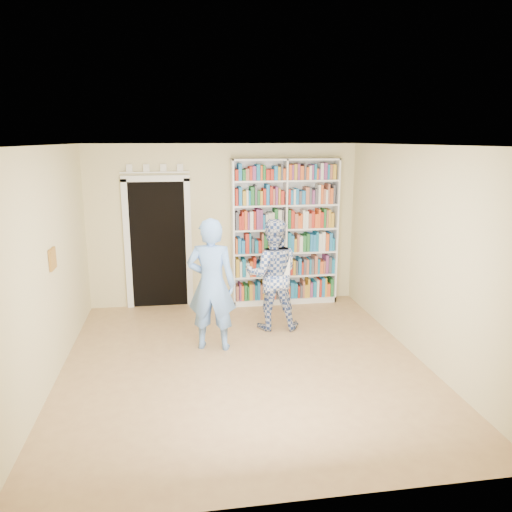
# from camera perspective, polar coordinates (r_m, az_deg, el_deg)

# --- Properties ---
(floor) EXTENTS (5.00, 5.00, 0.00)m
(floor) POSITION_cam_1_polar(r_m,az_deg,el_deg) (6.45, -1.37, -12.21)
(floor) COLOR #A0754D
(floor) RESTS_ON ground
(ceiling) EXTENTS (5.00, 5.00, 0.00)m
(ceiling) POSITION_cam_1_polar(r_m,az_deg,el_deg) (5.82, -1.52, 12.55)
(ceiling) COLOR white
(ceiling) RESTS_ON wall_back
(wall_back) EXTENTS (4.50, 0.00, 4.50)m
(wall_back) POSITION_cam_1_polar(r_m,az_deg,el_deg) (8.43, -3.68, 3.51)
(wall_back) COLOR beige
(wall_back) RESTS_ON floor
(wall_left) EXTENTS (0.00, 5.00, 5.00)m
(wall_left) POSITION_cam_1_polar(r_m,az_deg,el_deg) (6.13, -22.79, -1.21)
(wall_left) COLOR beige
(wall_left) RESTS_ON floor
(wall_right) EXTENTS (0.00, 5.00, 5.00)m
(wall_right) POSITION_cam_1_polar(r_m,az_deg,el_deg) (6.66, 18.12, 0.27)
(wall_right) COLOR beige
(wall_right) RESTS_ON floor
(bookshelf) EXTENTS (1.79, 0.34, 2.46)m
(bookshelf) POSITION_cam_1_polar(r_m,az_deg,el_deg) (8.45, 3.29, 2.79)
(bookshelf) COLOR white
(bookshelf) RESTS_ON floor
(doorway) EXTENTS (1.10, 0.08, 2.43)m
(doorway) POSITION_cam_1_polar(r_m,az_deg,el_deg) (8.41, -11.14, 2.08)
(doorway) COLOR black
(doorway) RESTS_ON floor
(wall_art) EXTENTS (0.03, 0.25, 0.25)m
(wall_art) POSITION_cam_1_polar(r_m,az_deg,el_deg) (6.30, -22.23, -0.31)
(wall_art) COLOR brown
(wall_art) RESTS_ON wall_left
(man_blue) EXTENTS (0.73, 0.57, 1.78)m
(man_blue) POSITION_cam_1_polar(r_m,az_deg,el_deg) (6.63, -5.11, -3.27)
(man_blue) COLOR #6696E4
(man_blue) RESTS_ON floor
(man_plaid) EXTENTS (0.88, 0.73, 1.65)m
(man_plaid) POSITION_cam_1_polar(r_m,az_deg,el_deg) (7.34, 1.89, -2.12)
(man_plaid) COLOR navy
(man_plaid) RESTS_ON floor
(paper_sheet) EXTENTS (0.20, 0.06, 0.29)m
(paper_sheet) POSITION_cam_1_polar(r_m,az_deg,el_deg) (7.15, 3.15, -1.23)
(paper_sheet) COLOR white
(paper_sheet) RESTS_ON man_plaid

